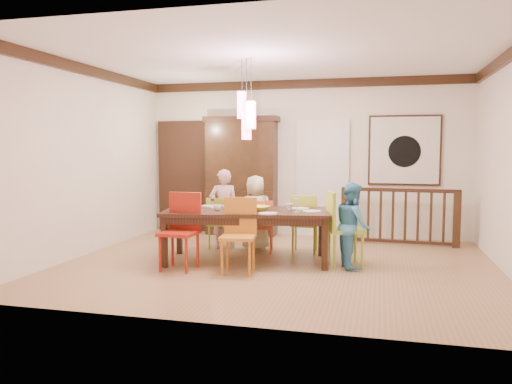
% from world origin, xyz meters
% --- Properties ---
extents(floor, '(6.00, 6.00, 0.00)m').
position_xyz_m(floor, '(0.00, 0.00, 0.00)').
color(floor, olive).
rests_on(floor, ground).
extents(ceiling, '(6.00, 6.00, 0.00)m').
position_xyz_m(ceiling, '(0.00, 0.00, 2.90)').
color(ceiling, white).
rests_on(ceiling, wall_back).
extents(wall_back, '(6.00, 0.00, 6.00)m').
position_xyz_m(wall_back, '(0.00, 2.50, 1.45)').
color(wall_back, beige).
rests_on(wall_back, floor).
extents(wall_left, '(0.00, 5.00, 5.00)m').
position_xyz_m(wall_left, '(-3.00, 0.00, 1.45)').
color(wall_left, beige).
rests_on(wall_left, floor).
extents(crown_molding, '(6.00, 5.00, 0.16)m').
position_xyz_m(crown_molding, '(0.00, 0.00, 2.82)').
color(crown_molding, black).
rests_on(crown_molding, wall_back).
extents(panel_door, '(1.04, 0.07, 2.24)m').
position_xyz_m(panel_door, '(-2.40, 2.45, 1.05)').
color(panel_door, black).
rests_on(panel_door, wall_back).
extents(white_doorway, '(0.97, 0.05, 2.22)m').
position_xyz_m(white_doorway, '(0.35, 2.46, 1.05)').
color(white_doorway, silver).
rests_on(white_doorway, wall_back).
extents(painting, '(1.25, 0.06, 1.25)m').
position_xyz_m(painting, '(1.80, 2.46, 1.60)').
color(painting, black).
rests_on(painting, wall_back).
extents(pendant_cluster, '(0.27, 0.21, 1.14)m').
position_xyz_m(pendant_cluster, '(-0.46, 0.08, 2.11)').
color(pendant_cluster, '#FF4C74').
rests_on(pendant_cluster, ceiling).
extents(dining_table, '(2.49, 1.44, 0.75)m').
position_xyz_m(dining_table, '(-0.46, 0.08, 0.67)').
color(dining_table, black).
rests_on(dining_table, floor).
extents(chair_far_left, '(0.40, 0.40, 0.84)m').
position_xyz_m(chair_far_left, '(-1.10, 0.87, 0.48)').
color(chair_far_left, '#9CB326').
rests_on(chair_far_left, floor).
extents(chair_far_mid, '(0.43, 0.43, 0.84)m').
position_xyz_m(chair_far_mid, '(-0.40, 0.75, 0.48)').
color(chair_far_mid, '#C24727').
rests_on(chair_far_mid, floor).
extents(chair_far_right, '(0.42, 0.42, 0.91)m').
position_xyz_m(chair_far_right, '(0.26, 0.90, 0.52)').
color(chair_far_right, '#98AA26').
rests_on(chair_far_right, floor).
extents(chair_near_left, '(0.49, 0.49, 1.03)m').
position_xyz_m(chair_near_left, '(-1.22, -0.63, 0.59)').
color(chair_near_left, '#9F1D0E').
rests_on(chair_near_left, floor).
extents(chair_near_mid, '(0.49, 0.49, 0.98)m').
position_xyz_m(chair_near_mid, '(-0.40, -0.59, 0.56)').
color(chair_near_mid, '#BF721E').
rests_on(chair_near_mid, floor).
extents(chair_end_right, '(0.59, 0.59, 1.04)m').
position_xyz_m(chair_end_right, '(0.94, 0.15, 0.60)').
color(chair_end_right, '#A2C231').
rests_on(chair_end_right, floor).
extents(china_hutch, '(1.41, 0.46, 2.23)m').
position_xyz_m(china_hutch, '(-1.16, 2.30, 1.12)').
color(china_hutch, black).
rests_on(china_hutch, floor).
extents(balustrade, '(1.96, 0.19, 0.96)m').
position_xyz_m(balustrade, '(1.72, 1.95, 0.50)').
color(balustrade, black).
rests_on(balustrade, floor).
extents(person_far_left, '(0.55, 0.45, 1.30)m').
position_xyz_m(person_far_left, '(-1.08, 0.92, 0.65)').
color(person_far_left, '#D9A5B0').
rests_on(person_far_left, floor).
extents(person_far_mid, '(0.70, 0.59, 1.21)m').
position_xyz_m(person_far_mid, '(-0.54, 0.89, 0.60)').
color(person_far_mid, '#BDB98F').
rests_on(person_far_mid, floor).
extents(person_end_right, '(0.61, 0.68, 1.17)m').
position_xyz_m(person_end_right, '(1.04, 0.08, 0.59)').
color(person_end_right, '#4594C1').
rests_on(person_end_right, floor).
extents(serving_bowl, '(0.39, 0.39, 0.07)m').
position_xyz_m(serving_bowl, '(-0.27, 0.01, 0.79)').
color(serving_bowl, gold).
rests_on(serving_bowl, dining_table).
extents(small_bowl, '(0.20, 0.20, 0.06)m').
position_xyz_m(small_bowl, '(-0.74, 0.10, 0.78)').
color(small_bowl, white).
rests_on(small_bowl, dining_table).
extents(cup_left, '(0.14, 0.14, 0.09)m').
position_xyz_m(cup_left, '(-0.85, -0.10, 0.79)').
color(cup_left, silver).
rests_on(cup_left, dining_table).
extents(cup_right, '(0.12, 0.12, 0.10)m').
position_xyz_m(cup_right, '(0.14, 0.21, 0.80)').
color(cup_right, silver).
rests_on(cup_right, dining_table).
extents(plate_far_left, '(0.26, 0.26, 0.01)m').
position_xyz_m(plate_far_left, '(-1.12, 0.36, 0.76)').
color(plate_far_left, white).
rests_on(plate_far_left, dining_table).
extents(plate_far_mid, '(0.26, 0.26, 0.01)m').
position_xyz_m(plate_far_mid, '(-0.49, 0.41, 0.76)').
color(plate_far_mid, white).
rests_on(plate_far_mid, dining_table).
extents(plate_far_right, '(0.26, 0.26, 0.01)m').
position_xyz_m(plate_far_right, '(0.27, 0.39, 0.76)').
color(plate_far_right, white).
rests_on(plate_far_right, dining_table).
extents(plate_near_left, '(0.26, 0.26, 0.01)m').
position_xyz_m(plate_near_left, '(-1.17, -0.23, 0.76)').
color(plate_near_left, white).
rests_on(plate_near_left, dining_table).
extents(plate_near_mid, '(0.26, 0.26, 0.01)m').
position_xyz_m(plate_near_mid, '(-0.07, -0.27, 0.76)').
color(plate_near_mid, white).
rests_on(plate_near_mid, dining_table).
extents(plate_end_right, '(0.26, 0.26, 0.01)m').
position_xyz_m(plate_end_right, '(0.47, 0.11, 0.76)').
color(plate_end_right, white).
rests_on(plate_end_right, dining_table).
extents(wine_glass_a, '(0.08, 0.08, 0.19)m').
position_xyz_m(wine_glass_a, '(-1.02, 0.19, 0.84)').
color(wine_glass_a, '#590C19').
rests_on(wine_glass_a, dining_table).
extents(wine_glass_b, '(0.08, 0.08, 0.19)m').
position_xyz_m(wine_glass_b, '(-0.25, 0.28, 0.84)').
color(wine_glass_b, silver).
rests_on(wine_glass_b, dining_table).
extents(wine_glass_c, '(0.08, 0.08, 0.19)m').
position_xyz_m(wine_glass_c, '(-0.61, -0.14, 0.84)').
color(wine_glass_c, '#590C19').
rests_on(wine_glass_c, dining_table).
extents(wine_glass_d, '(0.08, 0.08, 0.19)m').
position_xyz_m(wine_glass_d, '(0.27, -0.01, 0.84)').
color(wine_glass_d, silver).
rests_on(wine_glass_d, dining_table).
extents(napkin, '(0.18, 0.14, 0.01)m').
position_xyz_m(napkin, '(-0.58, -0.26, 0.76)').
color(napkin, '#D83359').
rests_on(napkin, dining_table).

